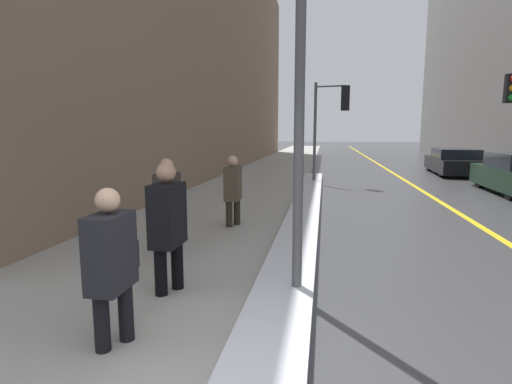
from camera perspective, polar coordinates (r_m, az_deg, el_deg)
The scene contains 11 objects.
sidewalk_slab at distance 17.56m, azimuth 0.94°, elevation 2.07°, with size 4.00×80.00×0.01m.
road_centre_stripe at distance 17.67m, azimuth 20.55°, elevation 1.55°, with size 0.16×80.00×0.00m.
snow_bank_curb at distance 9.53m, azimuth 6.83°, elevation -3.14°, with size 0.73×17.39×0.15m.
building_facade_left at distance 24.04m, azimuth -9.69°, elevation 20.37°, with size 6.00×36.00×13.91m.
lamp_post at distance 4.71m, azimuth 6.31°, elevation 17.23°, with size 0.28×0.28×4.49m.
traffic_light_near at distance 15.45m, azimuth 11.01°, elevation 11.28°, with size 1.31×0.34×3.83m.
pedestrian_nearside at distance 3.95m, azimuth -19.90°, elevation -9.18°, with size 0.29×0.70×1.51m.
pedestrian_in_glasses at distance 5.04m, azimuth -12.52°, elevation -4.17°, with size 0.32×0.53×1.64m.
pedestrian_with_shoulder_bag at distance 6.84m, azimuth -12.46°, elevation -1.17°, with size 0.30×0.72×1.57m.
pedestrian_trailing at distance 8.46m, azimuth -3.32°, elevation 0.66°, with size 0.29×0.49×1.51m.
parked_car_black at distance 21.23m, azimuth 26.45°, elevation 3.87°, with size 2.22×4.96×1.22m.
Camera 1 is at (0.67, -2.24, 2.01)m, focal length 28.00 mm.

